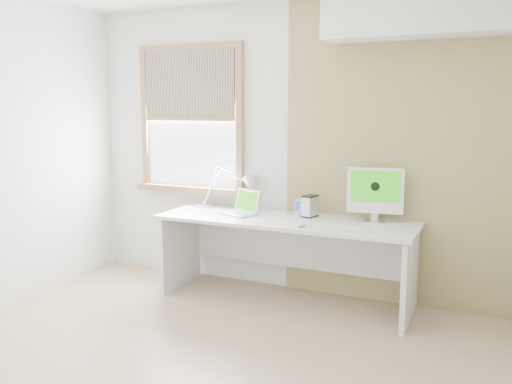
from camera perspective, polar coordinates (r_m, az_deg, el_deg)
The scene contains 12 objects.
room at distance 3.30m, azimuth -7.61°, elevation 2.53°, with size 4.04×3.54×2.64m.
accent_wall at distance 4.59m, azimuth 15.15°, elevation 4.12°, with size 2.00×0.02×2.60m, color #9F9258.
soffit at distance 4.44m, azimuth 18.05°, elevation 18.09°, with size 1.60×0.40×0.42m, color white.
window at distance 5.26m, azimuth -6.97°, elevation 7.62°, with size 1.20×0.14×1.42m.
desk at distance 4.66m, azimuth 3.35°, elevation -5.06°, with size 2.20×0.70×0.73m.
desk_lamp at distance 4.96m, azimuth -1.40°, elevation 0.49°, with size 0.70×0.30×0.39m.
laptop at distance 4.75m, azimuth -1.48°, elevation -1.71°, with size 0.37×0.35×0.21m.
phone_dock at distance 4.73m, azimuth 4.44°, elevation -1.97°, with size 0.09×0.09×0.13m.
external_drive at distance 4.64m, azimuth 5.76°, elevation -1.50°, with size 0.12×0.16×0.19m.
imac at distance 4.50m, azimuth 12.54°, elevation 0.03°, with size 0.46×0.18×0.45m.
keyboard at distance 4.20m, azimuth 9.11°, elevation -3.88°, with size 0.43×0.17×0.02m.
mouse at distance 4.27m, azimuth 4.79°, elevation -3.48°, with size 0.07×0.11×0.03m, color white.
Camera 1 is at (1.75, -2.77, 1.67)m, focal length 37.67 mm.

